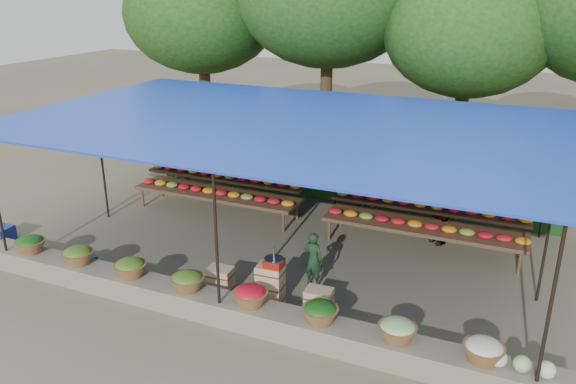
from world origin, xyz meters
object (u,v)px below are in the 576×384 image
at_px(vendor_seated, 313,259).
at_px(blue_crate_front, 84,262).
at_px(weighing_scale, 274,262).
at_px(crate_counter, 269,289).

xyz_separation_m(vendor_seated, blue_crate_front, (-4.38, -1.21, -0.39)).
distance_m(weighing_scale, vendor_seated, 1.07).
relative_size(weighing_scale, vendor_seated, 0.34).
bearing_deg(weighing_scale, blue_crate_front, -176.29).
bearing_deg(blue_crate_front, crate_counter, 24.14).
distance_m(crate_counter, weighing_scale, 0.55).
xyz_separation_m(weighing_scale, blue_crate_front, (-4.02, -0.26, -0.71)).
relative_size(crate_counter, blue_crate_front, 4.91).
xyz_separation_m(crate_counter, blue_crate_front, (-3.92, -0.26, -0.17)).
xyz_separation_m(crate_counter, vendor_seated, (0.46, 0.95, 0.22)).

